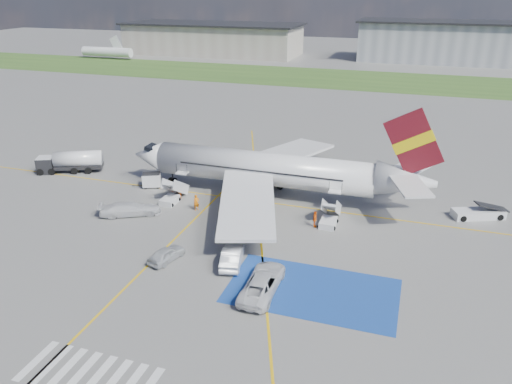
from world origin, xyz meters
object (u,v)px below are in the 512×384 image
at_px(van_white_a, 263,280).
at_px(fuel_tanker, 71,163).
at_px(belt_loader, 479,214).
at_px(car_silver_b, 232,256).
at_px(car_silver_a, 167,254).
at_px(van_white_b, 130,207).
at_px(gpu_cart, 152,181).
at_px(airliner, 275,170).

bearing_deg(van_white_a, fuel_tanker, -30.49).
xyz_separation_m(belt_loader, car_silver_b, (-22.00, -17.44, 0.37)).
height_order(car_silver_a, van_white_b, van_white_b).
bearing_deg(van_white_a, van_white_b, -28.10).
distance_m(gpu_cart, car_silver_b, 21.38).
bearing_deg(belt_loader, van_white_a, -154.05).
relative_size(airliner, gpu_cart, 14.17).
bearing_deg(fuel_tanker, airliner, -22.80).
height_order(belt_loader, car_silver_b, belt_loader).
relative_size(airliner, fuel_tanker, 4.30).
xyz_separation_m(van_white_a, van_white_b, (-18.16, 9.34, -0.06)).
bearing_deg(airliner, car_silver_b, -87.67).
bearing_deg(fuel_tanker, van_white_b, -56.21).
bearing_deg(airliner, fuel_tanker, -179.00).
xyz_separation_m(car_silver_b, van_white_b, (-14.27, 6.18, 0.17)).
relative_size(fuel_tanker, belt_loader, 1.42).
height_order(fuel_tanker, gpu_cart, fuel_tanker).
xyz_separation_m(car_silver_a, van_white_a, (9.83, -1.86, 0.36)).
bearing_deg(car_silver_b, belt_loader, -154.31).
height_order(airliner, fuel_tanker, airliner).
height_order(gpu_cart, van_white_b, van_white_b).
bearing_deg(belt_loader, van_white_b, 174.51).
relative_size(gpu_cart, belt_loader, 0.43).
xyz_separation_m(airliner, van_white_b, (-13.62, -9.90, -2.42)).
bearing_deg(gpu_cart, car_silver_a, -81.46).
distance_m(belt_loader, car_silver_b, 28.07).
bearing_deg(car_silver_a, gpu_cart, -42.77).
relative_size(airliner, car_silver_b, 7.53).
distance_m(fuel_tanker, van_white_a, 37.93).
relative_size(belt_loader, car_silver_a, 1.54).
relative_size(airliner, car_silver_a, 9.34).
xyz_separation_m(gpu_cart, van_white_b, (1.77, -7.95, 0.13)).
distance_m(car_silver_a, car_silver_b, 6.09).
xyz_separation_m(fuel_tanker, gpu_cart, (13.04, -1.45, -0.37)).
relative_size(fuel_tanker, van_white_a, 1.56).
distance_m(airliner, van_white_a, 19.91).
bearing_deg(car_silver_b, van_white_b, -36.13).
xyz_separation_m(belt_loader, van_white_a, (-18.11, -20.61, 0.59)).
xyz_separation_m(belt_loader, car_silver_a, (-27.94, -18.75, 0.23)).
xyz_separation_m(airliner, gpu_cart, (-15.39, -1.95, -2.55)).
bearing_deg(airliner, van_white_a, -76.72).
height_order(fuel_tanker, car_silver_a, fuel_tanker).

